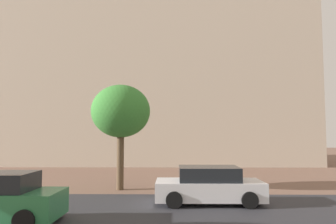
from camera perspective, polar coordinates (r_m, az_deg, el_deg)
The scene contains 5 objects.
ground_plane at distance 12.85m, azimuth 2.03°, elevation -16.66°, with size 120.00×120.00×0.00m, color brown.
street_asphalt_strip at distance 11.80m, azimuth 2.15°, elevation -17.76°, with size 120.00×6.87×0.00m, color #2D2D33.
landmark_building at distance 34.78m, azimuth -0.97°, elevation 10.80°, with size 29.40×12.95×38.40m.
car_white at distance 13.23m, azimuth 7.45°, elevation -13.16°, with size 4.31×2.11×1.48m.
tree_curb_far at distance 16.40m, azimuth -8.58°, elevation 0.04°, with size 3.04×3.04×5.38m.
Camera 1 is at (-0.27, -2.55, 2.75)m, focal length 33.50 mm.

